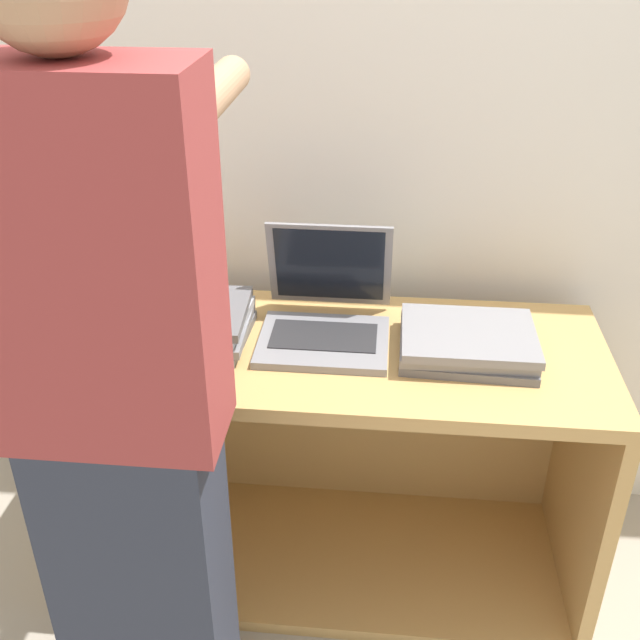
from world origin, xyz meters
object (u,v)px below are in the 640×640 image
person (119,411)px  laptop_open (326,316)px  laptop_stack_right (468,342)px  laptop_stack_left (183,323)px

person → laptop_open: bearing=59.7°
laptop_stack_right → laptop_open: bearing=170.8°
laptop_open → laptop_stack_right: (0.35, -0.06, -0.02)m
laptop_open → person: person is taller
laptop_open → laptop_stack_left: (-0.36, -0.05, -0.01)m
laptop_stack_right → person: bearing=-143.3°
laptop_stack_left → person: (0.02, -0.51, 0.10)m
laptop_open → laptop_stack_right: bearing=-9.2°
laptop_stack_left → laptop_stack_right: (0.71, -0.00, -0.01)m
laptop_open → laptop_stack_left: laptop_open is taller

